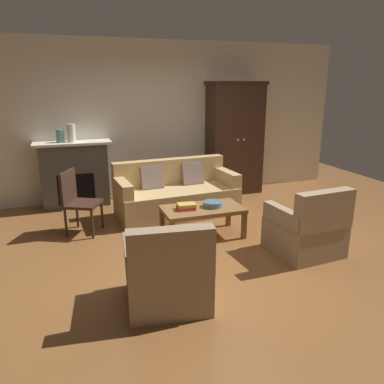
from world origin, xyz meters
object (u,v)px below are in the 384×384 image
Objects in this scene: coffee_table at (203,211)px; mantel_vase_cream at (71,133)px; fruit_bowl at (213,204)px; fireplace at (75,174)px; armchair_near_left at (167,274)px; couch at (176,195)px; book_stack at (186,207)px; armoire at (234,138)px; mantel_vase_jade at (60,136)px; side_chair_wooden at (77,198)px; armchair_near_right at (307,230)px.

mantel_vase_cream reaches higher than coffee_table.
coffee_table is at bearing 178.41° from fruit_bowl.
fireplace is 1.43× the size of armchair_near_left.
couch reaches higher than book_stack.
mantel_vase_cream is at bearing 147.65° from couch.
fireplace reaches higher than fruit_bowl.
armchair_near_left reaches higher than fruit_bowl.
fruit_bowl is at bearing -122.13° from armoire.
mantel_vase_cream is 0.33× the size of armchair_near_left.
mantel_vase_cream reaches higher than fireplace.
armoire is at bearing -1.10° from mantel_vase_jade.
armoire reaches higher than fireplace.
side_chair_wooden is at bearing -168.22° from couch.
book_stack is 0.29× the size of side_chair_wooden.
armchair_near_right is (1.03, -0.94, -0.05)m from coffee_table.
fruit_bowl is (-1.21, -1.93, -0.59)m from armoire.
book_stack is at bearing -52.39° from mantel_vase_jade.
armchair_near_left is (-0.67, -1.47, -0.15)m from book_stack.
couch is 2.63m from armchair_near_left.
mantel_vase_cream is (-1.59, 1.99, 0.90)m from coffee_table.
armchair_near_right is at bearing -48.13° from mantel_vase_cream.
armoire is 4.15m from armchair_near_left.
side_chair_wooden is (0.15, -1.28, -0.71)m from mantel_vase_jade.
mantel_vase_cream reaches higher than book_stack.
mantel_vase_cream is 0.33× the size of armchair_near_right.
armchair_near_right is (1.27, -0.94, -0.15)m from book_stack.
fireplace is at bearing 128.37° from coffee_table.
fireplace is 0.68m from mantel_vase_jade.
armchair_near_left is 0.98× the size of side_chair_wooden.
fireplace is 4.29× the size of mantel_vase_cream.
side_chair_wooden is at bearing 156.37° from coffee_table.
side_chair_wooden is (-2.98, -1.22, -0.54)m from armoire.
mantel_vase_cream is 0.33× the size of side_chair_wooden.
fireplace is 3.55m from armchair_near_left.
book_stack is at bearing -179.72° from coffee_table.
fruit_bowl is 2.87m from mantel_vase_jade.
fruit_bowl is at bearing -46.10° from mantel_vase_jade.
armoire is 3.14m from mantel_vase_jade.
fireplace is 6.07× the size of mantel_vase_jade.
armchair_near_left is at bearing -78.80° from mantel_vase_cream.
armchair_near_right is (2.62, -2.94, -0.25)m from fireplace.
side_chair_wooden is at bearing -91.47° from mantel_vase_cream.
armoire is 3.27m from side_chair_wooden.
side_chair_wooden reaches higher than book_stack.
fireplace reaches higher than book_stack.
book_stack is 0.90× the size of mantel_vase_cream.
mantel_vase_cream is (0.00, -0.02, 0.70)m from fireplace.
book_stack is (-0.16, -1.03, 0.14)m from couch.
armchair_near_left is at bearing -108.29° from couch.
mantel_vase_cream reaches higher than fruit_bowl.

